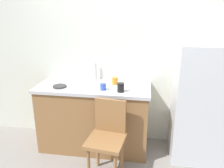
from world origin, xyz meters
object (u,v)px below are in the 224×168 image
object	(u,v)px
cup_orange	(115,81)
cup_black	(121,87)
cup_blue	(103,87)
hotplate	(60,86)
refrigerator	(199,103)
chair	(107,136)

from	to	relation	value
cup_orange	cup_black	size ratio (longest dim) A/B	0.84
cup_black	cup_blue	size ratio (longest dim) A/B	1.32
hotplate	cup_blue	size ratio (longest dim) A/B	2.06
refrigerator	chair	distance (m)	1.22
chair	cup_black	world-z (taller)	cup_black
cup_black	refrigerator	bearing A→B (deg)	10.51
cup_black	cup_blue	bearing A→B (deg)	171.71
hotplate	chair	bearing A→B (deg)	-30.81
hotplate	refrigerator	bearing A→B (deg)	4.19
refrigerator	cup_black	size ratio (longest dim) A/B	13.53
cup_orange	cup_black	distance (m)	0.29
hotplate	cup_black	world-z (taller)	cup_black
hotplate	cup_blue	bearing A→B (deg)	-1.86
cup_black	cup_orange	bearing A→B (deg)	111.88
chair	cup_blue	bearing A→B (deg)	114.02
refrigerator	cup_blue	bearing A→B (deg)	-172.94
chair	refrigerator	bearing A→B (deg)	33.95
refrigerator	cup_black	world-z (taller)	refrigerator
chair	cup_blue	size ratio (longest dim) A/B	10.81
chair	cup_blue	distance (m)	0.60
cup_orange	cup_black	world-z (taller)	cup_black
refrigerator	cup_blue	xyz separation A→B (m)	(-1.18, -0.15, 0.20)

